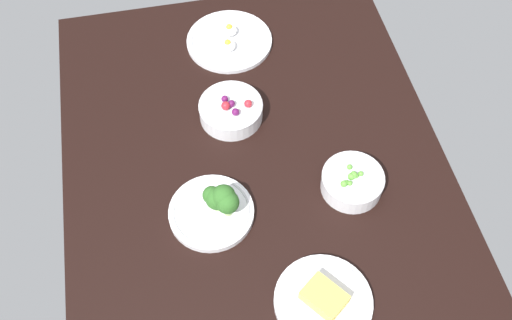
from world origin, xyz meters
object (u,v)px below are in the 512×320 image
plate_eggs (229,40)px  plate_broccoli (215,207)px  bowl_berries (231,110)px  bowl_peas (352,182)px  plate_cheese (323,301)px

plate_eggs → plate_broccoli: bearing=-13.3°
bowl_berries → plate_eggs: 24.44cm
bowl_berries → plate_eggs: bearing=170.9°
bowl_peas → bowl_berries: bearing=-138.3°
plate_broccoli → plate_eggs: 50.53cm
bowl_peas → plate_broccoli: 29.74cm
plate_broccoli → plate_cheese: plate_broccoli is taller
plate_broccoli → plate_cheese: (23.52, 16.94, -1.65)cm
bowl_berries → bowl_peas: (24.65, 21.93, 0.09)cm
bowl_peas → plate_eggs: bearing=-159.6°
plate_eggs → bowl_berries: bearing=-9.1°
bowl_peas → plate_cheese: 27.16cm
bowl_peas → plate_eggs: (-48.73, -18.08, -1.72)cm
bowl_berries → plate_eggs: size_ratio=0.68×
plate_broccoli → plate_eggs: (-49.13, 11.65, -2.05)cm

